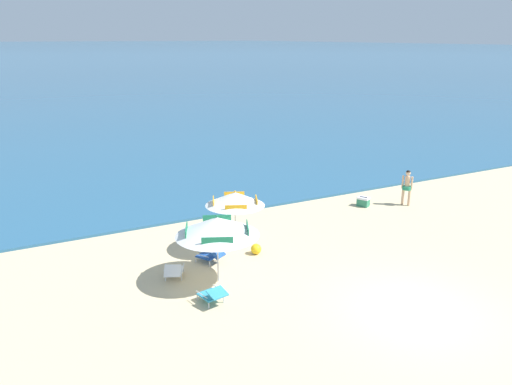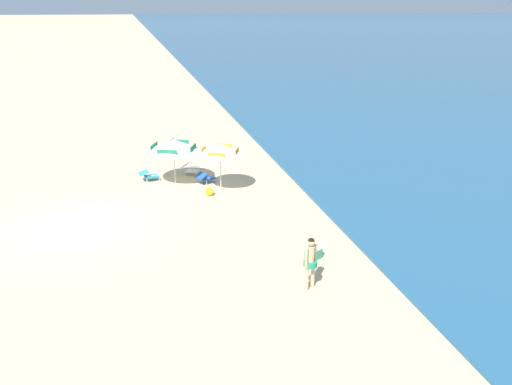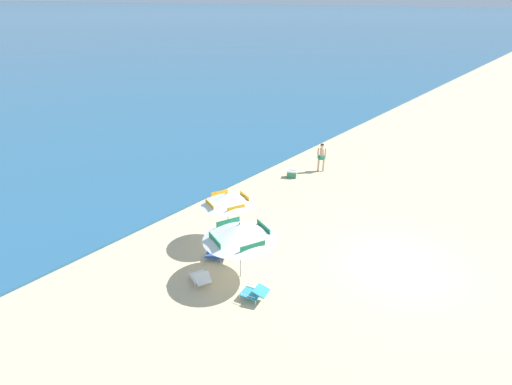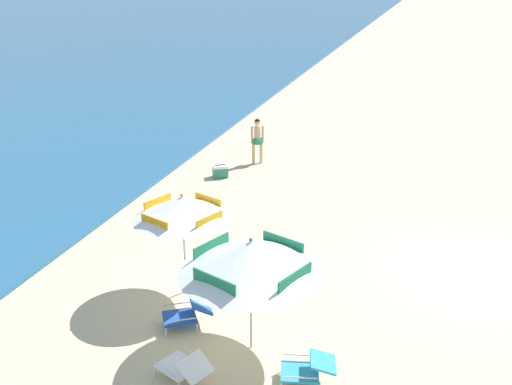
{
  "view_description": "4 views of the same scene",
  "coord_description": "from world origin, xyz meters",
  "px_view_note": "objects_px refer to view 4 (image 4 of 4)",
  "views": [
    {
      "loc": [
        -9.13,
        -8.61,
        7.05
      ],
      "look_at": [
        -1.03,
        7.23,
        1.47
      ],
      "focal_mm": 34.98,
      "sensor_mm": 36.0,
      "label": 1
    },
    {
      "loc": [
        18.12,
        2.27,
        7.6
      ],
      "look_at": [
        0.73,
        6.52,
        1.02
      ],
      "focal_mm": 36.11,
      "sensor_mm": 36.0,
      "label": 2
    },
    {
      "loc": [
        -12.96,
        -3.92,
        8.73
      ],
      "look_at": [
        0.24,
        6.65,
        0.85
      ],
      "focal_mm": 29.7,
      "sensor_mm": 36.0,
      "label": 3
    },
    {
      "loc": [
        -11.96,
        1.5,
        6.09
      ],
      "look_at": [
        -0.14,
        4.99,
        1.38
      ],
      "focal_mm": 39.9,
      "sensor_mm": 36.0,
      "label": 4
    }
  ],
  "objects_px": {
    "beach_umbrella_striped_main": "(251,257)",
    "beach_umbrella_striped_second": "(182,208)",
    "beach_ball": "(221,276)",
    "cooler_box": "(220,171)",
    "lounge_chair_under_umbrella": "(184,366)",
    "person_standing_near_shore": "(257,138)",
    "lounge_chair_beside_umbrella": "(308,368)",
    "lounge_chair_facing_sea": "(187,313)"
  },
  "relations": [
    {
      "from": "beach_umbrella_striped_main",
      "to": "lounge_chair_beside_umbrella",
      "type": "height_order",
      "value": "beach_umbrella_striped_main"
    },
    {
      "from": "lounge_chair_facing_sea",
      "to": "cooler_box",
      "type": "bearing_deg",
      "value": 15.64
    },
    {
      "from": "cooler_box",
      "to": "beach_umbrella_striped_second",
      "type": "bearing_deg",
      "value": -165.78
    },
    {
      "from": "lounge_chair_facing_sea",
      "to": "lounge_chair_under_umbrella",
      "type": "bearing_deg",
      "value": -158.82
    },
    {
      "from": "beach_umbrella_striped_second",
      "to": "person_standing_near_shore",
      "type": "bearing_deg",
      "value": 6.66
    },
    {
      "from": "beach_umbrella_striped_second",
      "to": "cooler_box",
      "type": "distance_m",
      "value": 7.32
    },
    {
      "from": "beach_umbrella_striped_second",
      "to": "beach_ball",
      "type": "xyz_separation_m",
      "value": [
        0.49,
        -0.58,
        -1.69
      ]
    },
    {
      "from": "beach_umbrella_striped_main",
      "to": "beach_umbrella_striped_second",
      "type": "xyz_separation_m",
      "value": [
        1.42,
        1.83,
        0.1
      ]
    },
    {
      "from": "beach_umbrella_striped_main",
      "to": "person_standing_near_shore",
      "type": "distance_m",
      "value": 10.48
    },
    {
      "from": "beach_umbrella_striped_main",
      "to": "beach_ball",
      "type": "distance_m",
      "value": 2.79
    },
    {
      "from": "lounge_chair_beside_umbrella",
      "to": "person_standing_near_shore",
      "type": "bearing_deg",
      "value": 20.34
    },
    {
      "from": "lounge_chair_beside_umbrella",
      "to": "lounge_chair_under_umbrella",
      "type": "bearing_deg",
      "value": 104.51
    },
    {
      "from": "beach_umbrella_striped_second",
      "to": "cooler_box",
      "type": "relative_size",
      "value": 4.73
    },
    {
      "from": "person_standing_near_shore",
      "to": "beach_ball",
      "type": "relative_size",
      "value": 4.4
    },
    {
      "from": "lounge_chair_beside_umbrella",
      "to": "beach_umbrella_striped_main",
      "type": "bearing_deg",
      "value": 60.41
    },
    {
      "from": "lounge_chair_beside_umbrella",
      "to": "cooler_box",
      "type": "relative_size",
      "value": 1.59
    },
    {
      "from": "beach_umbrella_striped_main",
      "to": "cooler_box",
      "type": "distance_m",
      "value": 9.2
    },
    {
      "from": "lounge_chair_under_umbrella",
      "to": "lounge_chair_facing_sea",
      "type": "xyz_separation_m",
      "value": [
        1.43,
        0.55,
        0.0
      ]
    },
    {
      "from": "beach_umbrella_striped_second",
      "to": "beach_ball",
      "type": "distance_m",
      "value": 1.85
    },
    {
      "from": "lounge_chair_under_umbrella",
      "to": "beach_ball",
      "type": "bearing_deg",
      "value": 8.86
    },
    {
      "from": "beach_ball",
      "to": "cooler_box",
      "type": "bearing_deg",
      "value": 19.95
    },
    {
      "from": "beach_umbrella_striped_second",
      "to": "lounge_chair_beside_umbrella",
      "type": "relative_size",
      "value": 2.98
    },
    {
      "from": "lounge_chair_under_umbrella",
      "to": "beach_ball",
      "type": "relative_size",
      "value": 2.88
    },
    {
      "from": "lounge_chair_under_umbrella",
      "to": "person_standing_near_shore",
      "type": "height_order",
      "value": "person_standing_near_shore"
    },
    {
      "from": "beach_umbrella_striped_second",
      "to": "beach_ball",
      "type": "bearing_deg",
      "value": -49.47
    },
    {
      "from": "beach_umbrella_striped_second",
      "to": "person_standing_near_shore",
      "type": "height_order",
      "value": "beach_umbrella_striped_second"
    },
    {
      "from": "beach_umbrella_striped_main",
      "to": "lounge_chair_under_umbrella",
      "type": "relative_size",
      "value": 2.91
    },
    {
      "from": "lounge_chair_facing_sea",
      "to": "person_standing_near_shore",
      "type": "relative_size",
      "value": 0.65
    },
    {
      "from": "person_standing_near_shore",
      "to": "cooler_box",
      "type": "height_order",
      "value": "person_standing_near_shore"
    },
    {
      "from": "beach_umbrella_striped_main",
      "to": "lounge_chair_under_umbrella",
      "type": "distance_m",
      "value": 2.04
    },
    {
      "from": "person_standing_near_shore",
      "to": "cooler_box",
      "type": "distance_m",
      "value": 2.01
    },
    {
      "from": "cooler_box",
      "to": "beach_umbrella_striped_main",
      "type": "bearing_deg",
      "value": -156.76
    },
    {
      "from": "beach_umbrella_striped_main",
      "to": "beach_ball",
      "type": "xyz_separation_m",
      "value": [
        1.91,
        1.25,
        -1.59
      ]
    },
    {
      "from": "lounge_chair_beside_umbrella",
      "to": "cooler_box",
      "type": "height_order",
      "value": "lounge_chair_beside_umbrella"
    },
    {
      "from": "lounge_chair_under_umbrella",
      "to": "beach_umbrella_striped_main",
      "type": "bearing_deg",
      "value": -34.27
    },
    {
      "from": "person_standing_near_shore",
      "to": "beach_ball",
      "type": "distance_m",
      "value": 8.33
    },
    {
      "from": "lounge_chair_beside_umbrella",
      "to": "cooler_box",
      "type": "distance_m",
      "value": 10.13
    },
    {
      "from": "beach_umbrella_striped_main",
      "to": "lounge_chair_under_umbrella",
      "type": "bearing_deg",
      "value": 145.73
    },
    {
      "from": "beach_umbrella_striped_main",
      "to": "lounge_chair_facing_sea",
      "type": "xyz_separation_m",
      "value": [
        0.29,
        1.33,
        -1.5
      ]
    },
    {
      "from": "beach_umbrella_striped_main",
      "to": "cooler_box",
      "type": "xyz_separation_m",
      "value": [
        8.33,
        3.58,
        -1.57
      ]
    },
    {
      "from": "beach_umbrella_striped_second",
      "to": "lounge_chair_under_umbrella",
      "type": "xyz_separation_m",
      "value": [
        -2.56,
        -1.05,
        -1.6
      ]
    },
    {
      "from": "lounge_chair_beside_umbrella",
      "to": "cooler_box",
      "type": "xyz_separation_m",
      "value": [
        8.97,
        4.71,
        -0.08
      ]
    }
  ]
}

